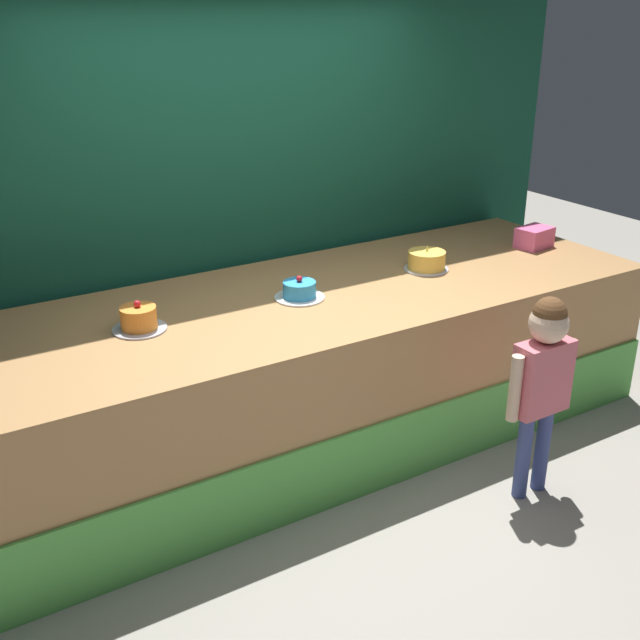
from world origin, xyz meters
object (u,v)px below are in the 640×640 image
(cake_center, at_px, (299,291))
(cake_right, at_px, (427,261))
(pink_box, at_px, (534,237))
(cake_left, at_px, (139,319))
(child_figure, at_px, (543,371))

(cake_center, xyz_separation_m, cake_right, (0.92, 0.01, 0.01))
(cake_right, bearing_deg, pink_box, -0.52)
(cake_left, bearing_deg, cake_right, -0.78)
(cake_left, bearing_deg, pink_box, -0.69)
(child_figure, height_order, cake_left, child_figure)
(cake_left, relative_size, cake_right, 1.00)
(child_figure, relative_size, cake_right, 4.06)
(child_figure, distance_m, cake_left, 2.08)
(pink_box, height_order, cake_right, cake_right)
(cake_left, height_order, cake_center, cake_left)
(cake_right, bearing_deg, child_figure, -96.94)
(child_figure, distance_m, pink_box, 1.57)
(cake_left, distance_m, cake_right, 1.84)
(cake_left, xyz_separation_m, cake_right, (1.84, -0.02, 0.00))
(cake_center, bearing_deg, cake_right, 0.91)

